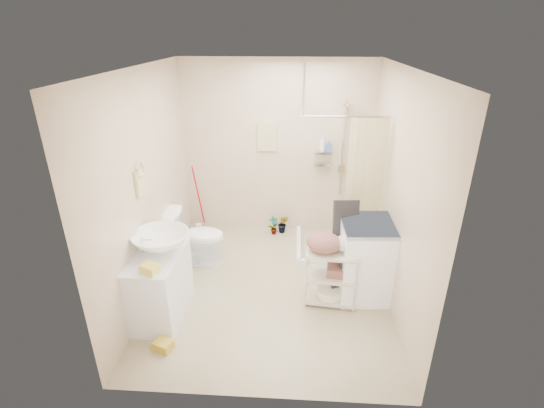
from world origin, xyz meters
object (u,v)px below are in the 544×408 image
(toilet, at_px, (196,237))
(laundry_rack, at_px, (331,272))
(vanity, at_px, (161,285))
(washing_machine, at_px, (367,259))

(toilet, relative_size, laundry_rack, 0.96)
(vanity, bearing_deg, toilet, 85.25)
(washing_machine, distance_m, laundry_rack, 0.47)
(laundry_rack, bearing_deg, toilet, 163.43)
(toilet, xyz_separation_m, laundry_rack, (1.75, -0.74, 0.01))
(vanity, bearing_deg, washing_machine, 14.87)
(toilet, bearing_deg, washing_machine, -104.52)
(washing_machine, height_order, laundry_rack, washing_machine)
(vanity, distance_m, washing_machine, 2.37)
(toilet, distance_m, washing_machine, 2.25)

